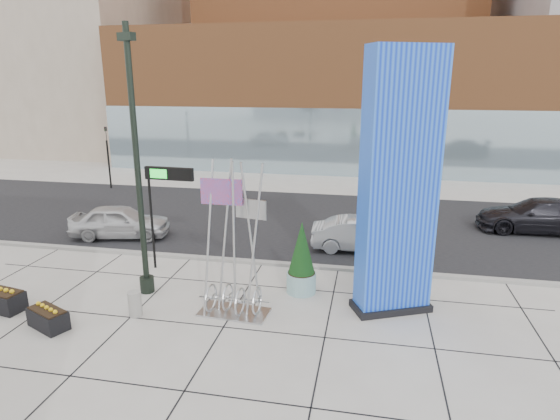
% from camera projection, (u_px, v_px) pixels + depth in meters
% --- Properties ---
extents(ground, '(160.00, 160.00, 0.00)m').
position_uv_depth(ground, '(203.00, 308.00, 14.95)').
color(ground, '#9E9991').
rests_on(ground, ground).
extents(street_asphalt, '(80.00, 12.00, 0.02)m').
position_uv_depth(street_asphalt, '(270.00, 219.00, 24.39)').
color(street_asphalt, black).
rests_on(street_asphalt, ground).
extents(curb_edge, '(80.00, 0.30, 0.12)m').
position_uv_depth(curb_edge, '(238.00, 261.00, 18.71)').
color(curb_edge, gray).
rests_on(curb_edge, ground).
extents(tower_podium, '(34.00, 10.00, 11.00)m').
position_uv_depth(tower_podium, '(325.00, 98.00, 38.78)').
color(tower_podium, '#99562C').
rests_on(tower_podium, ground).
extents(tower_glass_front, '(34.00, 0.60, 5.00)m').
position_uv_depth(tower_glass_front, '(317.00, 142.00, 35.05)').
color(tower_glass_front, '#8CA5B2').
rests_on(tower_glass_front, ground).
extents(blue_pylon, '(2.63, 1.96, 8.01)m').
position_uv_depth(blue_pylon, '(398.00, 191.00, 13.87)').
color(blue_pylon, '#0D2FCC').
rests_on(blue_pylon, ground).
extents(lamp_post, '(0.59, 0.48, 8.73)m').
position_uv_depth(lamp_post, '(139.00, 191.00, 15.17)').
color(lamp_post, black).
rests_on(lamp_post, ground).
extents(public_art_sculpture, '(2.22, 1.24, 4.86)m').
position_uv_depth(public_art_sculpture, '(234.00, 275.00, 14.31)').
color(public_art_sculpture, '#B3B6B8').
rests_on(public_art_sculpture, ground).
extents(concrete_bollard, '(0.41, 0.41, 0.79)m').
position_uv_depth(concrete_bollard, '(135.00, 304.00, 14.41)').
color(concrete_bollard, gray).
rests_on(concrete_bollard, ground).
extents(overhead_street_sign, '(1.89, 0.27, 3.99)m').
position_uv_depth(overhead_street_sign, '(166.00, 182.00, 17.13)').
color(overhead_street_sign, black).
rests_on(overhead_street_sign, ground).
extents(round_planter_east, '(0.99, 0.99, 2.49)m').
position_uv_depth(round_planter_east, '(411.00, 268.00, 15.12)').
color(round_planter_east, '#81ADAE').
rests_on(round_planter_east, ground).
extents(round_planter_mid, '(0.89, 0.89, 2.23)m').
position_uv_depth(round_planter_mid, '(371.00, 250.00, 17.10)').
color(round_planter_mid, '#81ADAE').
rests_on(round_planter_mid, ground).
extents(round_planter_west, '(1.01, 1.01, 2.53)m').
position_uv_depth(round_planter_west, '(302.00, 259.00, 15.79)').
color(round_planter_west, '#81ADAE').
rests_on(round_planter_west, ground).
extents(box_planter_north, '(1.43, 1.11, 0.71)m').
position_uv_depth(box_planter_north, '(48.00, 317.00, 13.73)').
color(box_planter_north, black).
rests_on(box_planter_north, ground).
extents(box_planter_south, '(1.52, 0.95, 0.78)m').
position_uv_depth(box_planter_south, '(2.00, 299.00, 14.79)').
color(box_planter_south, black).
rests_on(box_planter_south, ground).
extents(car_white_west, '(4.69, 2.64, 1.51)m').
position_uv_depth(car_white_west, '(120.00, 222.00, 21.46)').
color(car_white_west, silver).
rests_on(car_white_west, ground).
extents(car_silver_mid, '(4.32, 1.72, 1.40)m').
position_uv_depth(car_silver_mid, '(362.00, 235.00, 19.79)').
color(car_silver_mid, '#A7A9AE').
rests_on(car_silver_mid, ground).
extents(car_dark_east, '(5.49, 2.28, 1.59)m').
position_uv_depth(car_dark_east, '(538.00, 216.00, 22.24)').
color(car_dark_east, black).
rests_on(car_dark_east, ground).
extents(traffic_signal, '(0.15, 0.18, 4.10)m').
position_uv_depth(traffic_signal, '(108.00, 154.00, 30.73)').
color(traffic_signal, black).
rests_on(traffic_signal, ground).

